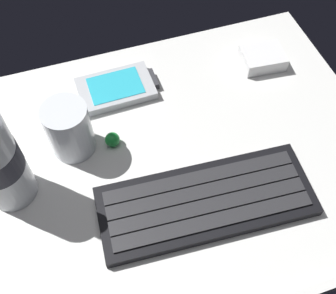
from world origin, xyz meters
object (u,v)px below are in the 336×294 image
Objects in this scene: handheld_device at (117,88)px; juice_cup at (70,131)px; keyboard at (206,201)px; charger_block at (263,58)px; trackball_mouse at (112,140)px.

handheld_device is 12.53cm from juice_cup.
juice_cup reaches higher than keyboard.
charger_block reaches higher than trackball_mouse.
handheld_device is 10.34cm from trackball_mouse.
juice_cup is 1.21× the size of charger_block.
juice_cup is 3.86× the size of trackball_mouse.
keyboard is 16.57cm from trackball_mouse.
keyboard is at bearing -130.61° from charger_block.
juice_cup is at bearing 135.40° from keyboard.
charger_block is at bearing 16.29° from trackball_mouse.
handheld_device is (-6.45, 23.37, -0.08)cm from keyboard.
handheld_device is at bearing 72.38° from trackball_mouse.
handheld_device is 25.17cm from charger_block.
charger_block is (33.78, 6.87, -2.71)cm from juice_cup.
trackball_mouse is (-9.57, 13.52, 0.29)cm from keyboard.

